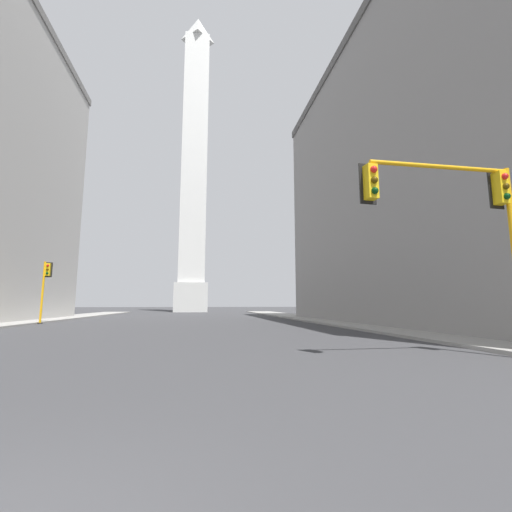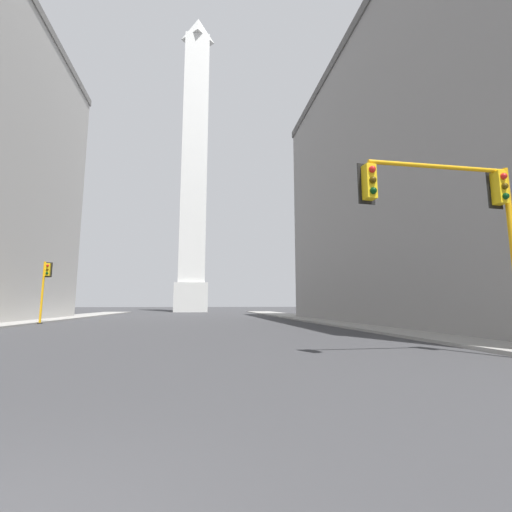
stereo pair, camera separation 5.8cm
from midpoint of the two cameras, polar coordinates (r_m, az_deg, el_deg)
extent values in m
cube|color=gray|center=(31.78, 14.29, -10.69)|extent=(5.00, 88.95, 0.15)
cube|color=#595756|center=(44.40, 35.77, 26.51)|extent=(30.01, 39.84, 0.90)
cube|color=silver|center=(76.58, -10.80, -6.80)|extent=(7.07, 7.07, 6.24)
cube|color=silver|center=(83.77, -10.20, 16.06)|extent=(5.66, 5.66, 58.90)
pyramid|color=silver|center=(101.44, -9.66, 33.12)|extent=(5.66, 5.66, 6.22)
cube|color=yellow|center=(14.18, 35.50, 9.19)|extent=(0.37, 0.37, 1.10)
cube|color=black|center=(14.29, 34.94, 9.02)|extent=(0.58, 0.08, 1.32)
sphere|color=red|center=(14.16, 35.98, 10.69)|extent=(0.22, 0.22, 0.22)
sphere|color=#483506|center=(14.06, 36.09, 9.37)|extent=(0.22, 0.22, 0.22)
sphere|color=#073410|center=(13.97, 36.21, 8.03)|extent=(0.22, 0.22, 0.22)
cylinder|color=orange|center=(12.96, 28.25, 12.97)|extent=(4.94, 0.14, 0.14)
sphere|color=orange|center=(14.55, 36.13, 11.30)|extent=(0.18, 0.18, 0.18)
cube|color=yellow|center=(11.44, 18.44, 11.61)|extent=(0.37, 0.37, 1.10)
cube|color=black|center=(11.58, 17.95, 11.34)|extent=(0.58, 0.08, 1.32)
sphere|color=red|center=(11.41, 18.89, 13.51)|extent=(0.22, 0.22, 0.22)
sphere|color=#483506|center=(11.29, 18.97, 11.89)|extent=(0.22, 0.22, 0.22)
sphere|color=#073410|center=(11.18, 19.05, 10.25)|extent=(0.22, 0.22, 0.22)
cylinder|color=orange|center=(35.09, -32.06, -5.16)|extent=(0.18, 0.18, 5.39)
cylinder|color=#262626|center=(35.12, -32.39, -9.47)|extent=(0.40, 0.40, 0.10)
cube|color=yellow|center=(35.10, -31.39, -1.94)|extent=(0.37, 0.37, 1.10)
cube|color=black|center=(35.27, -31.31, -1.97)|extent=(0.58, 0.09, 1.32)
sphere|color=red|center=(34.95, -31.43, -1.35)|extent=(0.22, 0.22, 0.22)
sphere|color=#483506|center=(34.92, -31.47, -1.91)|extent=(0.22, 0.22, 0.22)
sphere|color=#073410|center=(34.89, -31.51, -2.47)|extent=(0.22, 0.22, 0.22)
camera|label=1|loc=(0.03, -90.03, 0.00)|focal=24.00mm
camera|label=2|loc=(0.03, 89.97, 0.00)|focal=24.00mm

